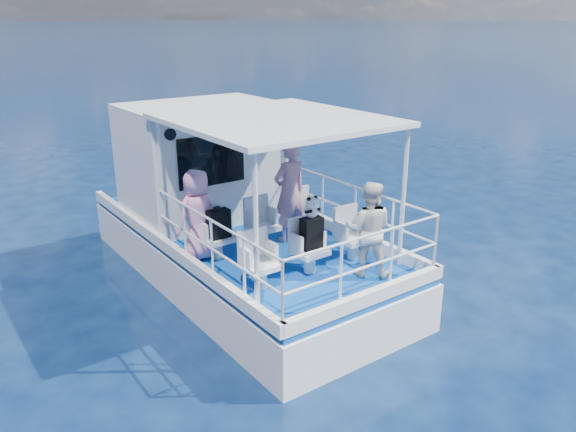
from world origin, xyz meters
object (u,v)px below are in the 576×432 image
at_px(passenger_stbd_aft, 368,229).
at_px(passenger_port_fwd, 198,215).
at_px(panda, 312,207).
at_px(backpack_center, 312,233).

bearing_deg(passenger_stbd_aft, passenger_port_fwd, -4.76).
relative_size(passenger_port_fwd, passenger_stbd_aft, 1.01).
distance_m(passenger_port_fwd, panda, 1.90).
height_order(passenger_port_fwd, passenger_stbd_aft, passenger_port_fwd).
distance_m(passenger_stbd_aft, panda, 0.91).
xyz_separation_m(passenger_port_fwd, passenger_stbd_aft, (1.78, -2.06, -0.01)).
bearing_deg(backpack_center, panda, 44.61).
bearing_deg(backpack_center, passenger_stbd_aft, -43.58).
xyz_separation_m(passenger_port_fwd, panda, (1.18, -1.46, 0.30)).
bearing_deg(passenger_port_fwd, backpack_center, 116.52).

